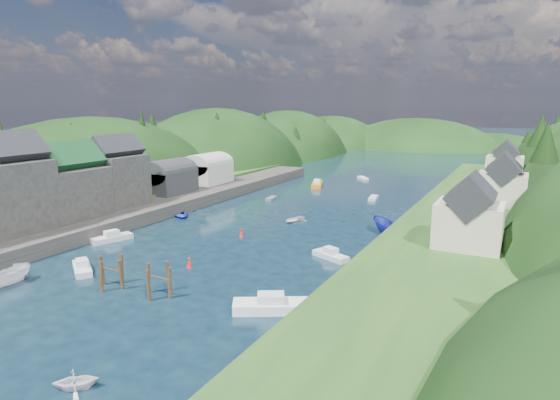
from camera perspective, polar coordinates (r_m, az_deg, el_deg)
The scene contains 15 objects.
ground at distance 90.24m, azimuth 6.57°, elevation 0.03°, with size 600.00×600.00×0.00m, color black.
hillside_left at distance 134.74m, azimuth -7.53°, elevation 0.43°, with size 44.00×245.56×52.00m.
far_hills at distance 210.65m, azimuth 19.34°, elevation 3.19°, with size 103.00×68.00×44.00m.
hill_trees at distance 102.35m, azimuth 10.17°, elevation 7.63°, with size 91.36×146.33×12.32m.
quay_left at distance 78.64m, azimuth -18.50°, elevation -1.51°, with size 12.00×110.00×2.00m, color #2D2B28.
terrace_left_grass at distance 83.72m, azimuth -21.83°, elevation -0.79°, with size 12.00×110.00×2.50m, color #234719.
quayside_buildings at distance 70.71m, azimuth -27.92°, elevation 1.31°, with size 8.00×35.84×12.90m.
boat_sheds at distance 92.91m, azimuth -11.06°, elevation 3.53°, with size 7.00×21.00×7.50m.
terrace_right at distance 74.66m, azimuth 21.80°, elevation -2.28°, with size 16.00×120.00×2.40m, color #234719.
right_bank_cottages at distance 81.72m, azimuth 24.81°, elevation 1.95°, with size 9.00×59.24×8.41m.
piling_cluster_near at distance 50.50m, azimuth -19.81°, elevation -8.60°, with size 3.16×2.95×3.69m.
piling_cluster_far at distance 47.08m, azimuth -14.54°, elevation -9.78°, with size 3.28×3.05×3.66m.
channel_buoy_near at distance 54.38m, azimuth -11.00°, elevation -7.53°, with size 0.70×0.70×1.10m.
channel_buoy_far at distance 65.56m, azimuth -4.73°, elevation -3.99°, with size 0.70×0.70×1.10m.
moored_boats at distance 64.21m, azimuth -2.31°, elevation -4.16°, with size 38.13×94.78×2.37m.
Camera 1 is at (32.10, -32.34, 18.26)m, focal length 30.00 mm.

